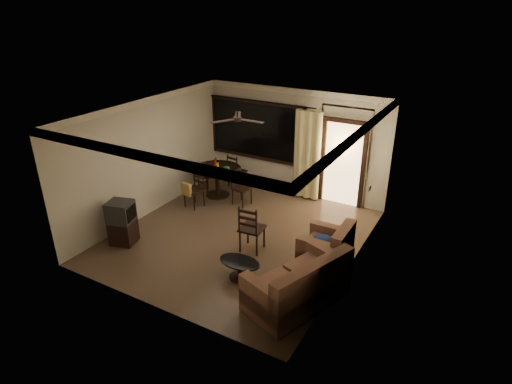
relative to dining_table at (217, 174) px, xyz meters
The scene contains 12 objects.
ground 2.31m from the dining_table, 43.43° to the right, with size 5.50×5.50×0.00m, color #7F6651.
room_shell 2.54m from the dining_table, ahead, with size 5.50×6.70×5.50m.
dining_table is the anchor object (origin of this frame).
dining_chair_west 0.55m from the dining_table, 162.01° to the left, with size 0.48×0.48×0.95m.
dining_chair_east 0.90m from the dining_table, ahead, with size 0.48×0.48×0.95m.
dining_chair_south 0.91m from the dining_table, 99.49° to the right, with size 0.48×0.53×0.95m.
dining_chair_north 0.83m from the dining_table, 80.46° to the left, with size 0.48×0.48×0.95m.
tv_cabinet 3.02m from the dining_table, 97.58° to the right, with size 0.61×0.58×0.96m.
sofa 4.80m from the dining_table, 38.90° to the right, with size 1.49×1.99×0.95m.
armchair 4.09m from the dining_table, 24.10° to the right, with size 0.89×0.89×0.89m.
coffee_table 3.77m from the dining_table, 49.45° to the right, with size 0.82×0.49×0.36m.
side_chair 2.88m from the dining_table, 41.41° to the right, with size 0.51×0.51×1.06m.
Camera 1 is at (4.39, -6.98, 4.83)m, focal length 30.00 mm.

